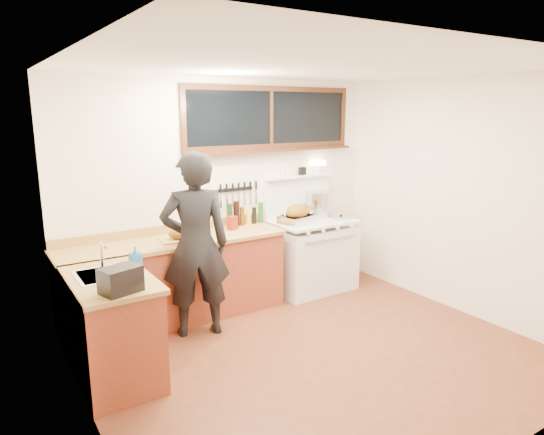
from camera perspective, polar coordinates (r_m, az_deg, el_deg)
ground_plane at (r=4.76m, az=5.23°, el=-15.78°), size 4.00×3.50×0.02m
room_shell at (r=4.23m, az=5.68°, el=4.42°), size 4.10×3.60×2.65m
counter_back at (r=5.37m, az=-11.25°, el=-7.15°), size 2.44×0.64×1.00m
counter_left at (r=4.39m, az=-18.33°, el=-12.20°), size 0.64×1.09×0.90m
sink_unit at (r=4.32m, az=-18.70°, el=-7.00°), size 0.50×0.45×0.37m
vintage_stove at (r=6.18m, az=4.62°, el=-4.18°), size 1.02×0.74×1.60m
back_window at (r=5.94m, az=-0.07°, el=10.83°), size 2.32×0.13×0.77m
left_doorway at (r=3.03m, az=-18.81°, el=-10.64°), size 0.02×1.04×2.17m
knife_strip at (r=5.78m, az=-4.14°, el=3.23°), size 0.52×0.03×0.28m
man at (r=4.87m, az=-9.00°, el=-3.24°), size 0.78×0.62×1.87m
soap_bottle at (r=4.37m, az=-15.77°, el=-4.51°), size 0.10×0.11×0.20m
toaster at (r=3.83m, az=-17.38°, el=-7.00°), size 0.33×0.27×0.20m
cutting_board at (r=5.17m, az=-10.97°, el=-2.14°), size 0.40×0.32×0.13m
roast_turkey at (r=5.85m, az=3.02°, el=0.27°), size 0.45×0.37×0.24m
stockpot at (r=6.28m, az=5.66°, el=1.62°), size 0.42×0.42×0.31m
saucepan at (r=6.33m, az=3.72°, el=0.88°), size 0.17×0.29×0.13m
pot_lid at (r=6.23m, az=8.12°, el=0.10°), size 0.36×0.36×0.04m
coffee_tin at (r=5.56m, az=-4.70°, el=-0.65°), size 0.13×0.11×0.15m
pitcher at (r=5.57m, az=-7.89°, el=-0.67°), size 0.10×0.10×0.16m
bottle_cluster at (r=5.76m, az=-3.43°, el=0.33°), size 0.49×0.07×0.30m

